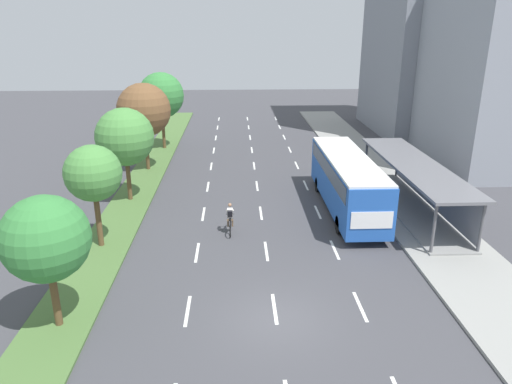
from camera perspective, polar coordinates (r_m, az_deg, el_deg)
name	(u,v)px	position (r m, az deg, el deg)	size (l,w,h in m)	color
ground_plane	(276,319)	(19.00, 2.45, -15.15)	(140.00, 140.00, 0.00)	#424247
median_strip	(149,171)	(37.78, -12.84, 2.47)	(2.60, 52.00, 0.12)	#4C7038
sidewalk_right	(371,168)	(38.66, 13.70, 2.82)	(4.50, 52.00, 0.15)	gray
lane_divider_left	(210,176)	(36.07, -5.63, 1.98)	(0.14, 48.58, 0.01)	white
lane_divider_center	(255,175)	(36.04, -0.06, 2.06)	(0.14, 48.58, 0.01)	white
lane_divider_right	(301,174)	(36.35, 5.46, 2.12)	(0.14, 48.58, 0.01)	white
bus_shelter	(417,181)	(30.27, 18.92, 1.24)	(2.90, 13.38, 2.86)	gray
bus	(347,178)	(29.13, 10.94, 1.69)	(2.54, 11.29, 3.37)	#2356B2
cyclist	(230,220)	(25.82, -3.15, -3.35)	(0.46, 1.82, 1.71)	black
median_tree_nearest	(46,239)	(18.34, -24.11, -5.22)	(3.16, 3.16, 5.13)	brown
median_tree_second	(93,174)	(24.36, -19.13, 2.11)	(2.81, 2.81, 5.28)	brown
median_tree_third	(125,137)	(30.67, -15.60, 6.41)	(3.64, 3.64, 5.94)	brown
median_tree_fourth	(144,110)	(37.14, -13.42, 9.61)	(4.06, 4.06, 6.68)	brown
median_tree_fifth	(161,95)	(43.73, -11.41, 11.38)	(4.05, 4.05, 6.84)	brown
building_mid_right	(438,8)	(54.08, 21.13, 20.04)	(11.23, 14.24, 24.93)	gray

